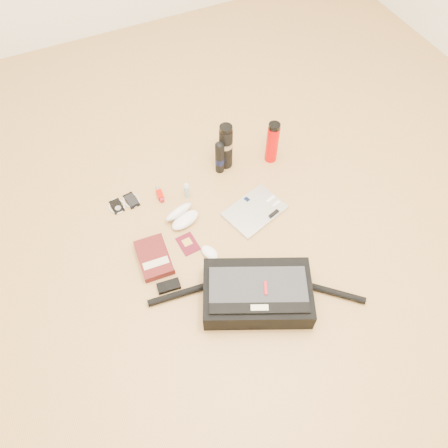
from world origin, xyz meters
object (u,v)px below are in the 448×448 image
at_px(messenger_bag, 257,293).
at_px(book, 154,257).
at_px(laptop, 255,211).
at_px(thermos_black, 226,146).
at_px(thermos_red, 272,142).

xyz_separation_m(messenger_bag, book, (-0.34, 0.38, -0.04)).
distance_m(messenger_bag, book, 0.51).
distance_m(laptop, book, 0.56).
distance_m(messenger_bag, laptop, 0.48).
distance_m(messenger_bag, thermos_black, 0.82).
bearing_deg(messenger_bag, laptop, 87.57).
bearing_deg(laptop, messenger_bag, -134.00).
relative_size(thermos_black, thermos_red, 1.10).
xyz_separation_m(laptop, thermos_black, (0.00, 0.36, 0.13)).
relative_size(laptop, book, 1.48).
distance_m(book, thermos_red, 0.88).
bearing_deg(book, messenger_bag, -44.14).
bearing_deg(thermos_black, thermos_red, -15.24).
xyz_separation_m(messenger_bag, laptop, (0.22, 0.43, -0.05)).
height_order(book, thermos_red, thermos_red).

